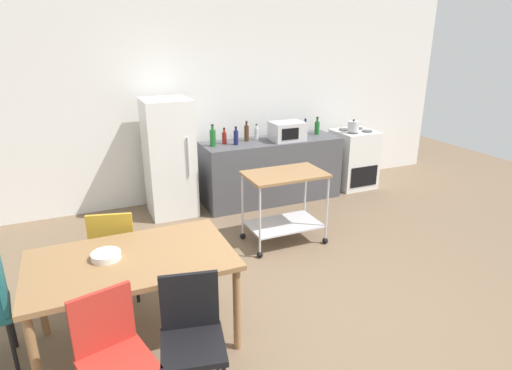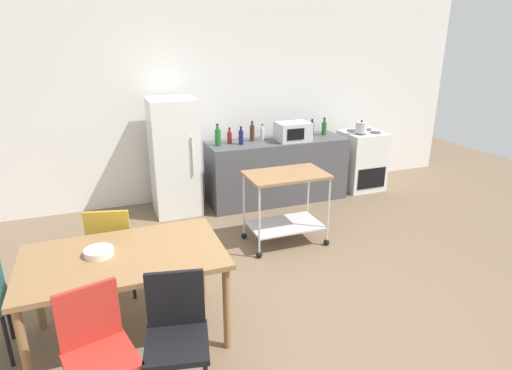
% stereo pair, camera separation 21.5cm
% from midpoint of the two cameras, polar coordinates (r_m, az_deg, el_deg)
% --- Properties ---
extents(ground_plane, '(12.00, 12.00, 0.00)m').
position_cam_midpoint_polar(ground_plane, '(3.97, 4.98, -16.53)').
color(ground_plane, brown).
extents(back_wall, '(8.40, 0.12, 2.90)m').
position_cam_midpoint_polar(back_wall, '(6.26, -8.91, 11.22)').
color(back_wall, white).
rests_on(back_wall, ground_plane).
extents(kitchen_counter, '(2.00, 0.64, 0.90)m').
position_cam_midpoint_polar(kitchen_counter, '(6.23, 1.05, 1.96)').
color(kitchen_counter, '#4C4C51').
rests_on(kitchen_counter, ground_plane).
extents(dining_table, '(1.50, 0.90, 0.75)m').
position_cam_midpoint_polar(dining_table, '(3.44, -17.88, -10.37)').
color(dining_table, olive).
rests_on(dining_table, ground_plane).
extents(chair_mustard, '(0.49, 0.49, 0.89)m').
position_cam_midpoint_polar(chair_mustard, '(4.12, -19.66, -7.83)').
color(chair_mustard, gold).
rests_on(chair_mustard, ground_plane).
extents(chair_black, '(0.47, 0.47, 0.89)m').
position_cam_midpoint_polar(chair_black, '(2.95, -10.70, -18.88)').
color(chair_black, black).
rests_on(chair_black, ground_plane).
extents(chair_red, '(0.49, 0.49, 0.89)m').
position_cam_midpoint_polar(chair_red, '(2.93, -20.65, -20.22)').
color(chair_red, '#B72D23').
rests_on(chair_red, ground_plane).
extents(stove_oven, '(0.60, 0.61, 0.92)m').
position_cam_midpoint_polar(stove_oven, '(6.95, 11.94, 3.43)').
color(stove_oven, white).
rests_on(stove_oven, ground_plane).
extents(refrigerator, '(0.60, 0.63, 1.55)m').
position_cam_midpoint_polar(refrigerator, '(5.80, -12.51, 3.51)').
color(refrigerator, white).
rests_on(refrigerator, ground_plane).
extents(kitchen_cart, '(0.91, 0.57, 0.85)m').
position_cam_midpoint_polar(kitchen_cart, '(4.91, 2.56, -1.48)').
color(kitchen_cart, olive).
rests_on(kitchen_cart, ground_plane).
extents(bottle_soy_sauce, '(0.08, 0.08, 0.29)m').
position_cam_midpoint_polar(bottle_soy_sauce, '(5.78, -6.84, 6.30)').
color(bottle_soy_sauce, '#1E6628').
rests_on(bottle_soy_sauce, kitchen_counter).
extents(bottle_vinegar, '(0.06, 0.06, 0.22)m').
position_cam_midpoint_polar(bottle_vinegar, '(5.90, -5.28, 6.30)').
color(bottle_vinegar, maroon).
rests_on(bottle_vinegar, kitchen_counter).
extents(bottle_hot_sauce, '(0.07, 0.07, 0.25)m').
position_cam_midpoint_polar(bottle_hot_sauce, '(5.84, -3.74, 6.36)').
color(bottle_hot_sauce, navy).
rests_on(bottle_hot_sauce, kitchen_counter).
extents(bottle_olive_oil, '(0.07, 0.07, 0.28)m').
position_cam_midpoint_polar(bottle_olive_oil, '(6.04, -2.29, 6.95)').
color(bottle_olive_oil, '#4C2D19').
rests_on(bottle_olive_oil, kitchen_counter).
extents(bottle_sparkling_water, '(0.06, 0.06, 0.23)m').
position_cam_midpoint_polar(bottle_sparkling_water, '(6.10, -0.95, 6.86)').
color(bottle_sparkling_water, silver).
rests_on(bottle_sparkling_water, kitchen_counter).
extents(microwave, '(0.46, 0.35, 0.26)m').
position_cam_midpoint_polar(microwave, '(6.08, 3.15, 7.14)').
color(microwave, silver).
rests_on(microwave, kitchen_counter).
extents(bottle_wine, '(0.06, 0.06, 0.25)m').
position_cam_midpoint_polar(bottle_wine, '(6.42, 5.59, 7.52)').
color(bottle_wine, navy).
rests_on(bottle_wine, kitchen_counter).
extents(bottle_sesame_oil, '(0.07, 0.07, 0.26)m').
position_cam_midpoint_polar(bottle_sesame_oil, '(6.50, 7.17, 7.60)').
color(bottle_sesame_oil, '#1E6628').
rests_on(bottle_sesame_oil, kitchen_counter).
extents(fruit_bowl, '(0.22, 0.22, 0.05)m').
position_cam_midpoint_polar(fruit_bowl, '(3.44, -21.02, -8.79)').
color(fruit_bowl, white).
rests_on(fruit_bowl, dining_table).
extents(kettle, '(0.24, 0.17, 0.19)m').
position_cam_midpoint_polar(kettle, '(6.68, 11.91, 7.63)').
color(kettle, silver).
rests_on(kettle, stove_oven).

